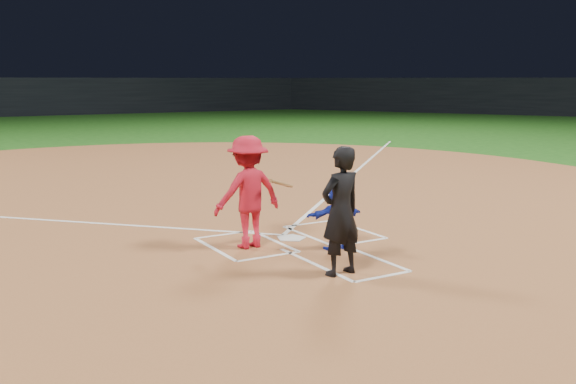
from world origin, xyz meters
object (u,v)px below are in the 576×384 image
home_plate (291,238)px  catcher (336,217)px  umpire (341,211)px  batter_at_plate (248,192)px

home_plate → catcher: bearing=106.0°
umpire → batter_at_plate: size_ratio=0.99×
umpire → batter_at_plate: batter_at_plate is taller
catcher → umpire: bearing=65.2°
home_plate → umpire: size_ratio=0.30×
catcher → batter_at_plate: (-1.29, 0.91, 0.43)m
catcher → batter_at_plate: 1.64m
catcher → batter_at_plate: bearing=-28.2°
umpire → batter_at_plate: 2.26m
umpire → batter_at_plate: (-0.48, 2.21, 0.01)m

